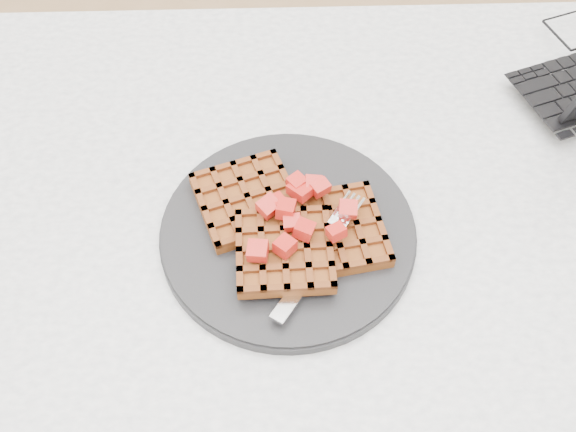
% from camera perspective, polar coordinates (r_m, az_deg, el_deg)
% --- Properties ---
extents(ground, '(4.00, 4.00, 0.00)m').
position_cam_1_polar(ground, '(1.42, 3.25, -18.15)').
color(ground, tan).
rests_on(ground, ground).
extents(table, '(1.20, 0.80, 0.75)m').
position_cam_1_polar(table, '(0.83, 5.28, -5.40)').
color(table, white).
rests_on(table, ground).
extents(plate, '(0.29, 0.29, 0.02)m').
position_cam_1_polar(plate, '(0.72, 0.00, -1.46)').
color(plate, black).
rests_on(plate, table).
extents(waffles, '(0.22, 0.20, 0.03)m').
position_cam_1_polar(waffles, '(0.70, 0.02, -0.85)').
color(waffles, brown).
rests_on(waffles, plate).
extents(strawberry_pile, '(0.15, 0.15, 0.02)m').
position_cam_1_polar(strawberry_pile, '(0.68, 0.00, 0.67)').
color(strawberry_pile, '#A00300').
rests_on(strawberry_pile, waffles).
extents(fork, '(0.12, 0.16, 0.02)m').
position_cam_1_polar(fork, '(0.69, 3.20, -3.23)').
color(fork, silver).
rests_on(fork, plate).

